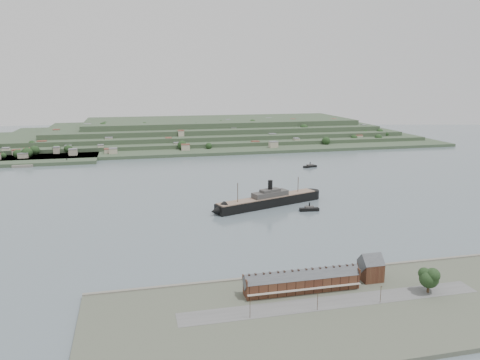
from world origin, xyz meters
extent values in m
plane|color=slate|center=(0.00, 0.00, 0.00)|extent=(1400.00, 1400.00, 0.00)
cube|color=#4C5142|center=(0.00, -188.00, 1.00)|extent=(220.00, 80.00, 2.00)
cube|color=slate|center=(0.00, -149.00, 1.30)|extent=(220.00, 2.00, 2.60)
cube|color=#595959|center=(0.00, -182.00, 2.05)|extent=(140.00, 12.00, 0.10)
cube|color=#452518|center=(-10.00, -168.00, 5.50)|extent=(55.00, 8.00, 7.00)
cube|color=#3D4046|center=(-10.00, -168.00, 9.00)|extent=(55.60, 8.15, 8.15)
cube|color=#A6A093|center=(-10.00, -172.80, 5.00)|extent=(55.00, 1.60, 0.25)
cube|color=#452518|center=(-37.50, -168.00, 10.00)|extent=(0.50, 8.40, 3.00)
cube|color=#452518|center=(17.50, -168.00, 10.00)|extent=(0.50, 8.40, 3.00)
cube|color=black|center=(-32.00, -168.00, 11.40)|extent=(0.90, 1.40, 3.20)
cube|color=black|center=(-26.50, -168.00, 11.40)|extent=(0.90, 1.40, 3.20)
cube|color=black|center=(-12.75, -168.00, 11.40)|extent=(0.90, 1.40, 3.20)
cube|color=black|center=(-7.25, -168.00, 11.40)|extent=(0.90, 1.40, 3.20)
cube|color=black|center=(6.50, -168.00, 11.40)|extent=(0.90, 1.40, 3.20)
cube|color=black|center=(12.00, -168.00, 11.40)|extent=(0.90, 1.40, 3.20)
cube|color=#452518|center=(27.50, -164.00, 6.50)|extent=(10.00, 10.00, 9.00)
cube|color=#3D4046|center=(27.50, -164.00, 11.00)|extent=(10.40, 10.18, 10.18)
cube|color=#34472F|center=(0.00, 360.00, 2.00)|extent=(760.00, 260.00, 4.00)
cube|color=#34472F|center=(20.00, 385.00, 6.50)|extent=(680.00, 220.00, 5.00)
cube|color=#34472F|center=(35.00, 400.00, 12.00)|extent=(600.00, 200.00, 6.00)
cube|color=#34472F|center=(50.00, 415.00, 18.50)|extent=(520.00, 180.00, 7.00)
cube|color=#34472F|center=(65.00, 430.00, 26.00)|extent=(440.00, 160.00, 8.00)
cube|color=#34472F|center=(-200.00, 250.00, 2.00)|extent=(150.00, 90.00, 4.00)
cube|color=slate|center=(-205.00, 208.00, 1.40)|extent=(22.00, 14.00, 2.80)
cube|color=black|center=(18.96, -16.23, 3.55)|extent=(90.12, 41.70, 7.10)
cone|color=black|center=(-24.09, -31.35, 3.55)|extent=(15.51, 15.51, 12.17)
cylinder|color=black|center=(62.01, -1.12, 3.55)|extent=(12.17, 12.17, 7.10)
cube|color=#806755|center=(18.96, -16.23, 7.40)|extent=(87.88, 40.07, 0.61)
cube|color=#3F3C3A|center=(20.87, -15.56, 9.63)|extent=(31.72, 18.68, 4.06)
cube|color=#3F3C3A|center=(20.87, -15.56, 12.37)|extent=(17.66, 12.07, 2.53)
cylinder|color=black|center=(20.87, -15.56, 16.22)|extent=(3.65, 3.65, 9.12)
cylinder|color=#3D2B1C|center=(-7.83, -25.64, 14.19)|extent=(0.51, 0.51, 16.22)
cylinder|color=#3D2B1C|center=(47.66, -6.16, 13.18)|extent=(0.51, 0.51, 14.19)
cube|color=black|center=(45.83, -36.61, 1.20)|extent=(15.31, 5.54, 2.40)
cube|color=#3F3C3A|center=(45.83, -36.61, 2.99)|extent=(7.04, 3.88, 1.80)
cylinder|color=black|center=(45.83, -36.61, 4.99)|extent=(1.00, 1.00, 3.49)
cube|color=black|center=(-158.86, 217.97, 1.18)|extent=(17.85, 5.46, 2.36)
cube|color=#3F3C3A|center=(-158.86, 217.97, 2.95)|extent=(8.09, 4.18, 1.77)
cylinder|color=black|center=(-158.86, 217.97, 4.92)|extent=(0.98, 0.98, 3.44)
cube|color=black|center=(112.09, 128.51, 1.09)|extent=(16.94, 8.25, 2.18)
cube|color=#3F3C3A|center=(112.09, 128.51, 2.72)|extent=(8.00, 5.26, 1.63)
cylinder|color=black|center=(112.09, 128.51, 4.54)|extent=(0.91, 0.91, 3.18)
cylinder|color=#3D2B1C|center=(46.79, -183.13, 4.48)|extent=(1.19, 1.19, 4.96)
sphere|color=black|center=(46.79, -183.13, 8.94)|extent=(8.92, 8.92, 8.92)
sphere|color=black|center=(49.27, -182.14, 9.93)|extent=(6.94, 6.94, 6.94)
sphere|color=black|center=(44.81, -184.62, 9.43)|extent=(6.34, 6.34, 6.34)
sphere|color=black|center=(47.29, -185.31, 11.42)|extent=(5.95, 5.95, 5.95)
camera|label=1|loc=(-85.04, -359.01, 100.44)|focal=35.00mm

